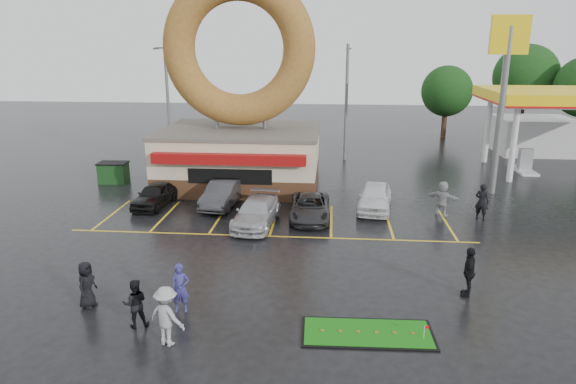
# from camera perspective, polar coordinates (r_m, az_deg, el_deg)

# --- Properties ---
(ground) EXTENTS (120.00, 120.00, 0.00)m
(ground) POSITION_cam_1_polar(r_m,az_deg,el_deg) (21.95, -3.17, -8.12)
(ground) COLOR black
(ground) RESTS_ON ground
(donut_shop) EXTENTS (10.20, 8.70, 13.50)m
(donut_shop) POSITION_cam_1_polar(r_m,az_deg,el_deg) (33.60, -5.33, 8.33)
(donut_shop) COLOR #472B19
(donut_shop) RESTS_ON ground
(gas_station) EXTENTS (12.30, 13.65, 5.90)m
(gas_station) POSITION_cam_1_polar(r_m,az_deg,el_deg) (44.50, 27.70, 7.49)
(gas_station) COLOR silver
(gas_station) RESTS_ON ground
(shell_sign) EXTENTS (2.20, 0.36, 10.60)m
(shell_sign) POSITION_cam_1_polar(r_m,az_deg,el_deg) (33.40, 23.03, 12.12)
(shell_sign) COLOR slate
(shell_sign) RESTS_ON ground
(streetlight_left) EXTENTS (0.40, 2.21, 9.00)m
(streetlight_left) POSITION_cam_1_polar(r_m,az_deg,el_deg) (41.97, -13.24, 9.98)
(streetlight_left) COLOR slate
(streetlight_left) RESTS_ON ground
(streetlight_mid) EXTENTS (0.40, 2.21, 9.00)m
(streetlight_mid) POSITION_cam_1_polar(r_m,az_deg,el_deg) (40.95, 6.50, 10.15)
(streetlight_mid) COLOR slate
(streetlight_mid) RESTS_ON ground
(streetlight_right) EXTENTS (0.40, 2.21, 9.00)m
(streetlight_right) POSITION_cam_1_polar(r_m,az_deg,el_deg) (43.93, 22.54, 9.45)
(streetlight_right) COLOR slate
(streetlight_right) RESTS_ON ground
(tree_far_c) EXTENTS (6.30, 6.30, 9.00)m
(tree_far_c) POSITION_cam_1_polar(r_m,az_deg,el_deg) (57.17, 24.93, 11.54)
(tree_far_c) COLOR #332114
(tree_far_c) RESTS_ON ground
(tree_far_d) EXTENTS (4.90, 4.90, 7.00)m
(tree_far_d) POSITION_cam_1_polar(r_m,az_deg,el_deg) (53.16, 17.23, 10.65)
(tree_far_d) COLOR #332114
(tree_far_d) RESTS_ON ground
(car_black) EXTENTS (1.99, 4.11, 1.35)m
(car_black) POSITION_cam_1_polar(r_m,az_deg,el_deg) (30.37, -14.55, -0.30)
(car_black) COLOR black
(car_black) RESTS_ON ground
(car_dgrey) EXTENTS (2.01, 4.57, 1.46)m
(car_dgrey) POSITION_cam_1_polar(r_m,az_deg,el_deg) (29.65, -7.26, -0.19)
(car_dgrey) COLOR #2E2E30
(car_dgrey) RESTS_ON ground
(car_silver) EXTENTS (2.32, 4.82, 1.35)m
(car_silver) POSITION_cam_1_polar(r_m,az_deg,el_deg) (26.43, -3.52, -2.25)
(car_silver) COLOR #AAABAF
(car_silver) RESTS_ON ground
(car_grey) EXTENTS (2.18, 4.55, 1.25)m
(car_grey) POSITION_cam_1_polar(r_m,az_deg,el_deg) (27.35, 2.46, -1.71)
(car_grey) COLOR #29292C
(car_grey) RESTS_ON ground
(car_white) EXTENTS (2.35, 4.62, 1.51)m
(car_white) POSITION_cam_1_polar(r_m,az_deg,el_deg) (29.11, 9.62, -0.55)
(car_white) COLOR silver
(car_white) RESTS_ON ground
(person_blue) EXTENTS (0.69, 0.49, 1.77)m
(person_blue) POSITION_cam_1_polar(r_m,az_deg,el_deg) (18.43, -11.89, -10.40)
(person_blue) COLOR navy
(person_blue) RESTS_ON ground
(person_blackjkt) EXTENTS (0.97, 0.86, 1.66)m
(person_blackjkt) POSITION_cam_1_polar(r_m,az_deg,el_deg) (17.92, -16.62, -11.77)
(person_blackjkt) COLOR black
(person_blackjkt) RESTS_ON ground
(person_hoodie) EXTENTS (1.43, 1.14, 1.94)m
(person_hoodie) POSITION_cam_1_polar(r_m,az_deg,el_deg) (16.63, -13.34, -13.28)
(person_hoodie) COLOR #969699
(person_hoodie) RESTS_ON ground
(person_bystander) EXTENTS (0.66, 0.90, 1.70)m
(person_bystander) POSITION_cam_1_polar(r_m,az_deg,el_deg) (19.71, -21.48, -9.54)
(person_bystander) COLOR black
(person_bystander) RESTS_ON ground
(person_cameraman) EXTENTS (0.73, 1.20, 1.91)m
(person_cameraman) POSITION_cam_1_polar(r_m,az_deg,el_deg) (20.22, 19.47, -8.34)
(person_cameraman) COLOR black
(person_cameraman) RESTS_ON ground
(person_walker_near) EXTENTS (1.80, 1.48, 1.93)m
(person_walker_near) POSITION_cam_1_polar(r_m,az_deg,el_deg) (28.91, 16.79, -0.70)
(person_walker_near) COLOR #97989A
(person_walker_near) RESTS_ON ground
(person_walker_far) EXTENTS (0.86, 0.78, 1.97)m
(person_walker_far) POSITION_cam_1_polar(r_m,az_deg,el_deg) (28.95, 20.74, -1.02)
(person_walker_far) COLOR black
(person_walker_far) RESTS_ON ground
(dumpster) EXTENTS (1.85, 1.28, 1.30)m
(dumpster) POSITION_cam_1_polar(r_m,az_deg,el_deg) (36.39, -18.81, 2.01)
(dumpster) COLOR #1B461C
(dumpster) RESTS_ON ground
(putting_green) EXTENTS (4.30, 1.96, 0.53)m
(putting_green) POSITION_cam_1_polar(r_m,az_deg,el_deg) (17.36, 8.80, -15.22)
(putting_green) COLOR black
(putting_green) RESTS_ON ground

